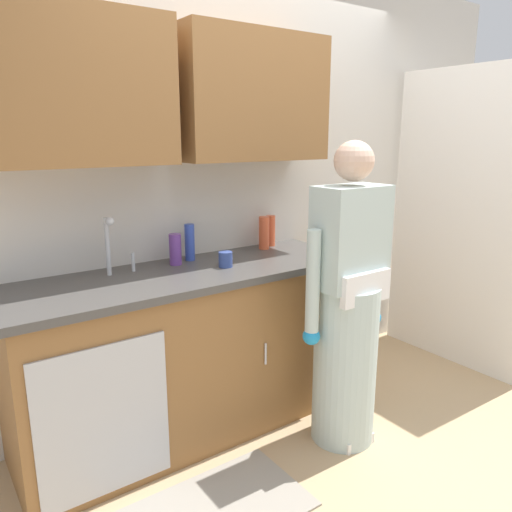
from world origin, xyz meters
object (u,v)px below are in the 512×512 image
cup_by_sink (226,259)px  person_at_sink (347,320)px  bottle_water_short (264,233)px  bottle_water_tall (175,249)px  sink (127,283)px  bottle_soap (190,242)px  bottle_dish_liquid (271,231)px

cup_by_sink → person_at_sink: bearing=-49.5°
bottle_water_short → cup_by_sink: size_ratio=2.43×
bottle_water_short → person_at_sink: bearing=-90.1°
person_at_sink → bottle_water_tall: bearing=131.6°
sink → bottle_soap: 0.50m
sink → bottle_dish_liquid: (1.06, 0.22, 0.11)m
bottle_water_short → bottle_dish_liquid: size_ratio=1.04×
sink → bottle_water_short: size_ratio=2.43×
bottle_dish_liquid → bottle_water_short: bearing=-150.9°
sink → person_at_sink: 1.15m
bottle_water_short → cup_by_sink: bottle_water_short is taller
person_at_sink → cup_by_sink: 0.73m
bottle_soap → person_at_sink: bearing=-55.4°
bottle_water_tall → bottle_soap: size_ratio=0.82×
sink → bottle_dish_liquid: bearing=11.8°
bottle_water_short → bottle_water_tall: (-0.63, -0.03, -0.02)m
bottle_water_tall → sink: bearing=-157.5°
bottle_water_tall → cup_by_sink: (0.20, -0.20, -0.04)m
bottle_water_short → bottle_water_tall: size_ratio=1.19×
sink → person_at_sink: size_ratio=0.31×
sink → bottle_water_tall: (0.34, 0.14, 0.10)m
bottle_water_short → bottle_dish_liquid: (0.09, 0.05, -0.00)m
sink → cup_by_sink: size_ratio=5.89×
person_at_sink → bottle_soap: 0.98m
person_at_sink → bottle_soap: bearing=124.6°
person_at_sink → bottle_water_tall: size_ratio=9.35×
person_at_sink → bottle_dish_liquid: bearing=83.4°
sink → bottle_soap: sink is taller
bottle_water_short → bottle_dish_liquid: 0.10m
bottle_water_tall → person_at_sink: bearing=-48.4°
bottle_water_tall → bottle_soap: bearing=20.4°
bottle_soap → bottle_dish_liquid: bottle_soap is taller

